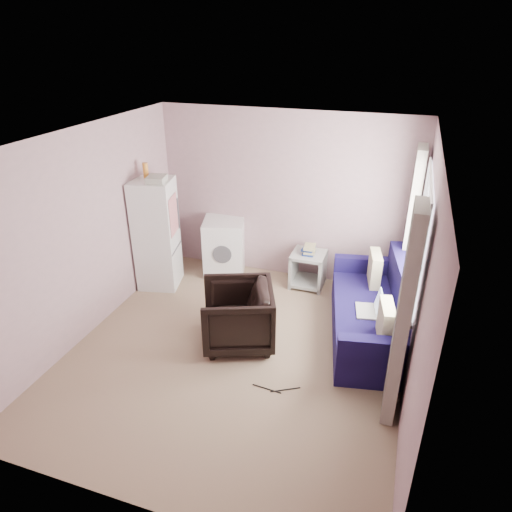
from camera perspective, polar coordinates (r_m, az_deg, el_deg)
The scene contains 8 objects.
room at distance 4.89m, azimuth -2.53°, elevation -0.22°, with size 3.84×4.24×2.54m.
armchair at distance 5.47m, azimuth -2.34°, elevation -7.10°, with size 0.82×0.77×0.85m, color black.
fridge at distance 6.72m, azimuth -12.32°, elevation 2.76°, with size 0.67×0.66×1.84m.
washing_machine at distance 7.10m, azimuth -3.99°, elevation 1.38°, with size 0.75×0.75×0.86m.
side_table at distance 6.78m, azimuth 6.54°, elevation -1.36°, with size 0.48×0.48×0.65m.
sofa at distance 5.79m, azimuth 14.93°, elevation -7.13°, with size 1.27×2.15×0.90m.
window_dressing at distance 5.31m, azimuth 18.41°, elevation -1.15°, with size 0.17×2.62×2.18m.
floor_cables at distance 5.07m, azimuth 2.53°, elevation -16.29°, with size 0.50×0.17×0.01m.
Camera 1 is at (1.61, -4.07, 3.44)m, focal length 32.00 mm.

